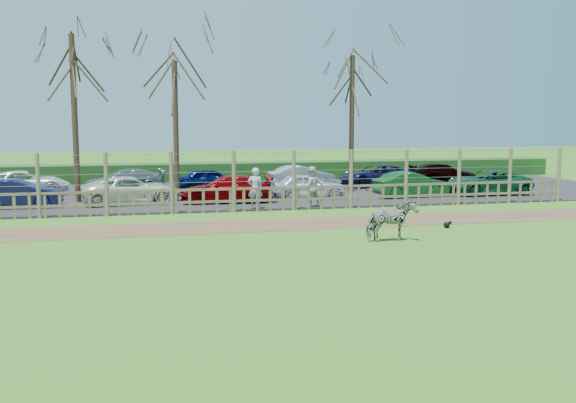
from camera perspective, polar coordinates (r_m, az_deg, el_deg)
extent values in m
plane|color=olive|center=(18.53, -1.30, -4.44)|extent=(120.00, 120.00, 0.00)
cube|color=brown|center=(22.88, -3.56, -2.16)|extent=(34.00, 2.80, 0.01)
cube|color=#232326|center=(32.69, -6.41, 0.71)|extent=(44.00, 13.00, 0.04)
cube|color=#1E4716|center=(39.57, -7.57, 2.62)|extent=(46.00, 2.00, 1.10)
cube|color=brown|center=(26.24, -4.81, 0.04)|extent=(30.00, 0.06, 0.10)
cube|color=brown|center=(26.18, -4.82, 1.12)|extent=(30.00, 0.06, 0.10)
cylinder|color=brown|center=(26.18, -21.31, 1.30)|extent=(0.16, 0.16, 2.50)
cylinder|color=brown|center=(25.93, -15.84, 1.47)|extent=(0.16, 0.16, 2.50)
cylinder|color=brown|center=(25.92, -10.31, 1.63)|extent=(0.16, 0.16, 2.50)
cylinder|color=brown|center=(26.15, -4.83, 1.77)|extent=(0.16, 0.16, 2.50)
cylinder|color=brown|center=(26.61, 0.51, 1.90)|extent=(0.16, 0.16, 2.50)
cylinder|color=brown|center=(27.29, 5.63, 2.00)|extent=(0.16, 0.16, 2.50)
cylinder|color=brown|center=(28.18, 10.46, 2.08)|extent=(0.16, 0.16, 2.50)
cylinder|color=brown|center=(29.26, 14.96, 2.15)|extent=(0.16, 0.16, 2.50)
cylinder|color=brown|center=(30.50, 19.13, 2.19)|extent=(0.16, 0.16, 2.50)
cylinder|color=brown|center=(31.90, 22.94, 2.23)|extent=(0.16, 0.16, 2.50)
cylinder|color=gray|center=(26.15, -4.83, 1.77)|extent=(30.00, 0.02, 0.02)
cylinder|color=gray|center=(26.11, -4.84, 2.65)|extent=(30.00, 0.02, 0.02)
cylinder|color=gray|center=(26.08, -4.85, 3.52)|extent=(30.00, 0.02, 0.02)
cylinder|color=gray|center=(26.06, -4.86, 4.29)|extent=(30.00, 0.02, 0.02)
cylinder|color=#3D2B1E|center=(30.40, -18.42, 6.93)|extent=(0.26, 0.26, 7.50)
cylinder|color=#3D2B1E|center=(31.31, -9.94, 6.28)|extent=(0.26, 0.26, 6.50)
cylinder|color=#3D2B1E|center=(33.50, 5.68, 6.85)|extent=(0.26, 0.26, 7.00)
imported|color=gray|center=(20.11, 9.14, -1.70)|extent=(1.61, 0.85, 1.30)
imported|color=silver|center=(26.79, -2.94, 1.18)|extent=(0.64, 0.43, 1.72)
imported|color=beige|center=(27.42, 2.04, 1.33)|extent=(0.92, 0.76, 1.72)
sphere|color=black|center=(23.06, 13.93, -2.02)|extent=(0.22, 0.22, 0.22)
sphere|color=black|center=(23.11, 14.23, -1.82)|extent=(0.11, 0.11, 0.11)
imported|color=#151840|center=(29.45, -22.93, 0.65)|extent=(3.68, 1.38, 1.20)
imported|color=silver|center=(29.34, -13.76, 1.00)|extent=(4.54, 2.53, 1.20)
imported|color=#800306|center=(28.99, -5.48, 1.10)|extent=(4.28, 2.07, 1.20)
imported|color=silver|center=(30.29, 1.81, 1.40)|extent=(3.58, 1.55, 1.20)
imported|color=#145822|center=(31.51, 10.87, 1.51)|extent=(3.76, 1.65, 1.20)
imported|color=#145535|center=(33.40, 17.29, 1.63)|extent=(4.35, 2.06, 1.20)
imported|color=white|center=(34.32, -22.35, 1.56)|extent=(4.52, 2.48, 1.20)
imported|color=#546564|center=(33.69, -14.36, 1.78)|extent=(4.27, 2.03, 1.20)
imported|color=#061041|center=(33.84, -6.92, 1.98)|extent=(3.67, 1.84, 1.20)
imported|color=#ADB1BC|center=(35.18, 1.20, 2.24)|extent=(3.76, 1.68, 1.20)
imported|color=#18123F|center=(36.12, 7.91, 2.31)|extent=(4.38, 2.13, 1.20)
imported|color=black|center=(37.90, 13.52, 2.41)|extent=(4.22, 1.91, 1.20)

